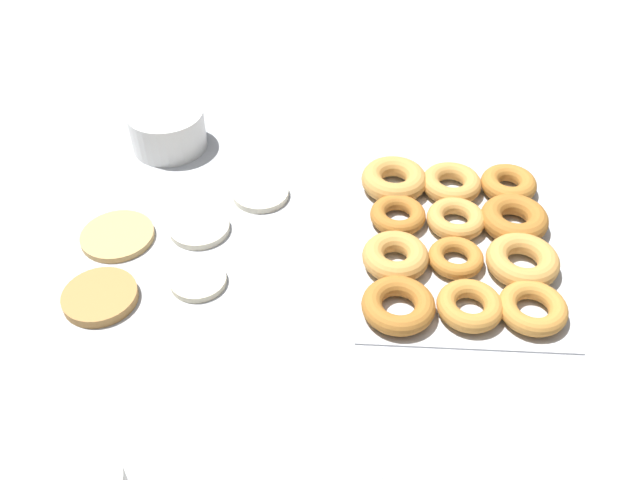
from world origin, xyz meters
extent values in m
plane|color=#B2B5BA|center=(0.00, 0.00, 0.00)|extent=(3.00, 3.00, 0.00)
cylinder|color=tan|center=(0.06, 0.24, 0.01)|extent=(0.12, 0.12, 0.01)
cylinder|color=silver|center=(0.09, 0.11, 0.01)|extent=(0.10, 0.10, 0.01)
cylinder|color=beige|center=(-0.03, 0.09, 0.01)|extent=(0.09, 0.09, 0.01)
cylinder|color=silver|center=(0.19, 0.02, 0.01)|extent=(0.10, 0.10, 0.01)
cylinder|color=#B27F42|center=(-0.07, 0.23, 0.01)|extent=(0.11, 0.11, 0.02)
cube|color=silver|center=(0.07, -0.31, 0.00)|extent=(0.41, 0.32, 0.01)
torus|color=#C68438|center=(-0.07, -0.40, 0.02)|extent=(0.10, 0.10, 0.03)
torus|color=#D19347|center=(0.03, -0.40, 0.02)|extent=(0.11, 0.11, 0.03)
torus|color=#AD6B28|center=(0.12, -0.40, 0.02)|extent=(0.11, 0.11, 0.04)
torus|color=#B7752D|center=(0.22, -0.41, 0.02)|extent=(0.10, 0.10, 0.03)
torus|color=#C68438|center=(-0.07, -0.31, 0.02)|extent=(0.10, 0.10, 0.03)
torus|color=#B7752D|center=(0.03, -0.30, 0.02)|extent=(0.09, 0.09, 0.02)
torus|color=#D19347|center=(0.12, -0.31, 0.02)|extent=(0.10, 0.10, 0.03)
torus|color=#D19347|center=(0.22, -0.31, 0.02)|extent=(0.10, 0.10, 0.03)
torus|color=#AD6B28|center=(-0.07, -0.21, 0.02)|extent=(0.11, 0.11, 0.03)
torus|color=#D19347|center=(0.02, -0.21, 0.02)|extent=(0.10, 0.10, 0.03)
torus|color=#AD6B28|center=(0.13, -0.22, 0.02)|extent=(0.09, 0.09, 0.03)
torus|color=#D19347|center=(0.22, -0.21, 0.02)|extent=(0.11, 0.11, 0.04)
cylinder|color=white|center=(0.33, 0.21, 0.04)|extent=(0.14, 0.14, 0.07)
camera|label=1|loc=(-0.73, -0.14, 0.75)|focal=38.00mm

